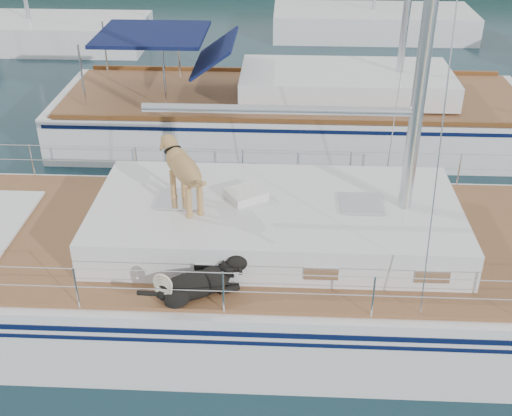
{
  "coord_description": "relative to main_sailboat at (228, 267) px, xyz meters",
  "views": [
    {
      "loc": [
        0.9,
        -7.93,
        6.27
      ],
      "look_at": [
        0.5,
        0.2,
        1.6
      ],
      "focal_mm": 45.0,
      "sensor_mm": 36.0,
      "label": 1
    }
  ],
  "objects": [
    {
      "name": "bg_boat_west",
      "position": [
        -8.09,
        14.0,
        -0.23
      ],
      "size": [
        8.0,
        3.0,
        11.65
      ],
      "color": "silver",
      "rests_on": "ground"
    },
    {
      "name": "main_sailboat",
      "position": [
        0.0,
        0.0,
        0.0
      ],
      "size": [
        12.0,
        3.85,
        14.01
      ],
      "color": "silver",
      "rests_on": "ground"
    },
    {
      "name": "ground",
      "position": [
        -0.09,
        0.0,
        -0.68
      ],
      "size": [
        120.0,
        120.0,
        0.0
      ],
      "primitive_type": "plane",
      "color": "black",
      "rests_on": "ground"
    },
    {
      "name": "bg_boat_center",
      "position": [
        3.91,
        16.0,
        -0.23
      ],
      "size": [
        7.2,
        3.0,
        11.65
      ],
      "color": "silver",
      "rests_on": "ground"
    },
    {
      "name": "neighbor_sailboat",
      "position": [
        1.09,
        6.36,
        -0.05
      ],
      "size": [
        11.0,
        3.5,
        13.3
      ],
      "color": "silver",
      "rests_on": "ground"
    }
  ]
}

